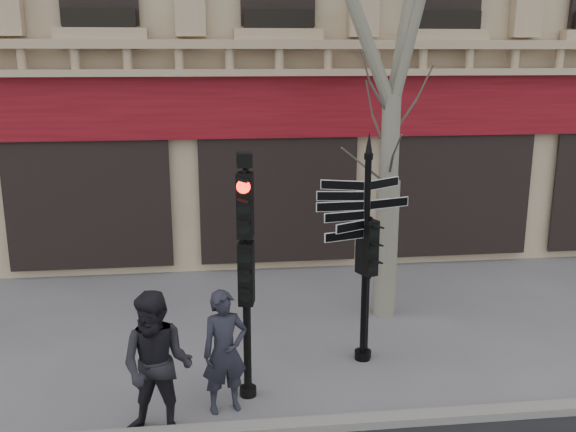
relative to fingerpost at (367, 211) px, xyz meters
name	(u,v)px	position (x,y,z in m)	size (l,w,h in m)	color
ground	(313,375)	(-0.86, -0.44, -2.40)	(80.00, 80.00, 0.00)	#5F5E63
kerb	(330,424)	(-0.86, -1.84, -2.34)	(80.00, 0.25, 0.12)	gray
fingerpost	(367,211)	(0.00, 0.00, 0.00)	(1.67, 1.67, 3.58)	black
traffic_signal_main	(246,248)	(-1.85, -0.89, -0.23)	(0.42, 0.34, 3.44)	black
traffic_signal_secondary	(367,262)	(0.05, 0.07, -0.83)	(0.45, 0.39, 2.25)	black
pedestrian_a	(225,352)	(-2.17, -1.22, -1.56)	(0.62, 0.40, 1.69)	#22232E
pedestrian_b	(157,366)	(-3.00, -1.74, -1.45)	(0.92, 0.72, 1.90)	black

